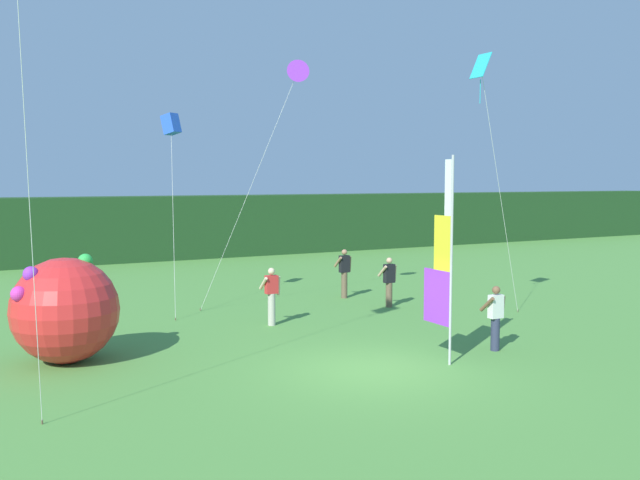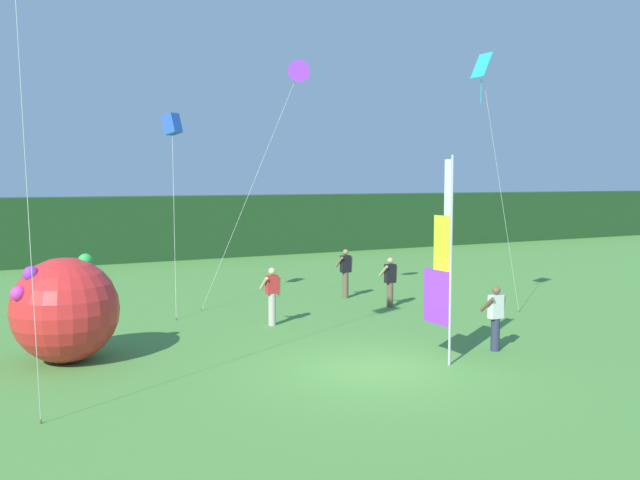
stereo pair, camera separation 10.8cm
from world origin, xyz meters
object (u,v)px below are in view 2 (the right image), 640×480
at_px(inflatable_balloon, 65,310).
at_px(person_mid_field, 345,272).
at_px(person_near_banner, 390,281).
at_px(kite_cyan_diamond_0, 484,82).
at_px(kite_purple_delta_2, 298,73).
at_px(person_far_right, 496,316).
at_px(banner_flag, 443,264).
at_px(person_far_left, 272,295).
at_px(kite_blue_box_3, 172,125).

bearing_deg(inflatable_balloon, person_mid_field, 24.29).
relative_size(person_near_banner, kite_cyan_diamond_0, 0.21).
bearing_deg(kite_purple_delta_2, kite_cyan_diamond_0, -46.61).
xyz_separation_m(person_mid_field, kite_cyan_diamond_0, (1.71, -5.19, 6.16)).
bearing_deg(person_far_right, kite_cyan_diamond_0, 54.99).
relative_size(person_mid_field, kite_purple_delta_2, 0.22).
relative_size(banner_flag, person_far_left, 2.84).
distance_m(person_far_left, kite_blue_box_3, 6.54).
height_order(person_near_banner, kite_blue_box_3, kite_blue_box_3).
distance_m(person_mid_field, person_far_left, 5.18).
height_order(person_near_banner, inflatable_balloon, inflatable_balloon).
height_order(banner_flag, kite_cyan_diamond_0, kite_cyan_diamond_0).
bearing_deg(person_near_banner, kite_cyan_diamond_0, -66.90).
relative_size(banner_flag, person_far_right, 2.96).
relative_size(person_mid_field, person_far_left, 1.04).
xyz_separation_m(person_far_right, inflatable_balloon, (-9.56, 3.82, 0.37)).
bearing_deg(person_far_left, person_mid_field, 35.85).
bearing_deg(kite_blue_box_3, person_far_left, -63.86).
bearing_deg(kite_blue_box_3, inflatable_balloon, -127.84).
bearing_deg(kite_blue_box_3, kite_cyan_diamond_0, -37.23).
relative_size(person_near_banner, inflatable_balloon, 0.66).
bearing_deg(person_mid_field, inflatable_balloon, -155.71).
height_order(banner_flag, person_mid_field, banner_flag).
bearing_deg(banner_flag, person_near_banner, 66.42).
height_order(person_far_left, kite_cyan_diamond_0, kite_cyan_diamond_0).
relative_size(person_far_right, inflatable_balloon, 0.65).
bearing_deg(person_mid_field, person_far_left, -144.15).
distance_m(person_mid_field, kite_cyan_diamond_0, 8.23).
bearing_deg(kite_blue_box_3, person_mid_field, -6.43).
bearing_deg(person_far_right, person_near_banner, 81.20).
height_order(banner_flag, person_far_left, banner_flag).
relative_size(inflatable_balloon, kite_cyan_diamond_0, 0.31).
bearing_deg(kite_cyan_diamond_0, person_far_left, 159.90).
relative_size(kite_purple_delta_2, kite_blue_box_3, 1.27).
height_order(person_far_left, kite_blue_box_3, kite_blue_box_3).
bearing_deg(kite_purple_delta_2, person_far_right, -76.36).
bearing_deg(person_near_banner, person_mid_field, 101.26).
relative_size(person_mid_field, inflatable_balloon, 0.70).
relative_size(person_far_right, kite_cyan_diamond_0, 0.20).
xyz_separation_m(inflatable_balloon, kite_cyan_diamond_0, (11.78, -0.65, 5.87)).
xyz_separation_m(banner_flag, person_mid_field, (2.34, 8.59, -1.35)).
bearing_deg(person_near_banner, kite_blue_box_3, 155.87).
xyz_separation_m(banner_flag, kite_purple_delta_2, (0.03, 7.66, 5.36)).
bearing_deg(person_near_banner, kite_purple_delta_2, 155.07).
relative_size(person_near_banner, kite_purple_delta_2, 0.21).
height_order(person_far_right, inflatable_balloon, inflatable_balloon).
height_order(inflatable_balloon, kite_cyan_diamond_0, kite_cyan_diamond_0).
distance_m(inflatable_balloon, kite_blue_box_3, 8.14).
distance_m(banner_flag, kite_blue_box_3, 10.63).
bearing_deg(banner_flag, kite_cyan_diamond_0, 40.00).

